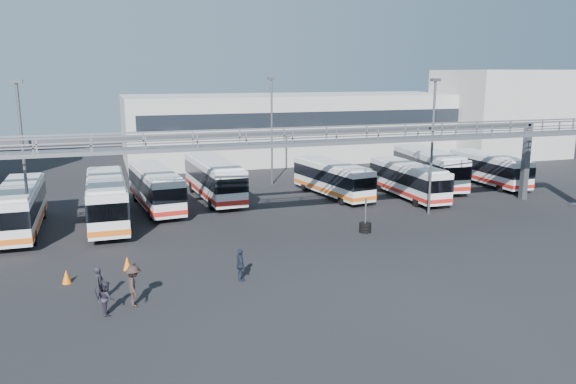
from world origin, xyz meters
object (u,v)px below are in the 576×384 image
object	(u,v)px
bus_7	(408,179)
bus_4	(214,177)
light_pole_left	(23,154)
pedestrian_a	(99,284)
pedestrian_c	(134,286)
cone_left	(66,276)
light_pole_back	(272,125)
bus_9	(489,168)
bus_8	(429,167)
pedestrian_d	(240,265)
tire_stack	(365,227)
bus_6	(332,178)
bus_1	(20,206)
pedestrian_b	(107,298)
light_pole_mid	(432,140)
cone_right	(127,263)
bus_2	(107,199)
bus_3	(155,187)

from	to	relation	value
bus_7	bus_4	bearing A→B (deg)	163.45
light_pole_left	bus_4	bearing A→B (deg)	34.67
pedestrian_a	pedestrian_c	xyz separation A→B (m)	(1.51, -1.02, 0.12)
cone_left	light_pole_back	bearing A→B (deg)	51.10
bus_9	pedestrian_c	world-z (taller)	bus_9
bus_8	pedestrian_d	bearing A→B (deg)	-133.44
light_pole_back	tire_stack	distance (m)	18.83
bus_4	bus_6	size ratio (longest dim) A/B	1.12
bus_1	pedestrian_b	distance (m)	16.64
pedestrian_d	pedestrian_a	bearing A→B (deg)	92.76
light_pole_back	bus_4	bearing A→B (deg)	-144.36
light_pole_mid	bus_7	size ratio (longest dim) A/B	1.02
cone_right	bus_9	bearing A→B (deg)	22.06
bus_1	bus_4	xyz separation A→B (m)	(14.37, 5.94, 0.10)
tire_stack	bus_2	bearing A→B (deg)	155.26
pedestrian_a	tire_stack	bearing A→B (deg)	-48.12
light_pole_mid	tire_stack	xyz separation A→B (m)	(-6.84, -3.02, -5.33)
pedestrian_c	light_pole_back	bearing A→B (deg)	-31.25
light_pole_mid	light_pole_back	bearing A→B (deg)	118.07
pedestrian_c	tire_stack	xyz separation A→B (m)	(15.59, 7.78, -0.57)
light_pole_mid	bus_3	world-z (taller)	light_pole_mid
bus_8	pedestrian_c	xyz separation A→B (m)	(-28.25, -20.21, -0.94)
light_pole_left	cone_right	distance (m)	10.15
bus_6	pedestrian_c	world-z (taller)	bus_6
bus_6	pedestrian_b	distance (m)	27.33
bus_2	cone_right	distance (m)	10.40
pedestrian_b	tire_stack	bearing A→B (deg)	-68.10
bus_6	pedestrian_b	xyz separation A→B (m)	(-19.06, -19.57, -0.91)
bus_4	bus_9	size ratio (longest dim) A/B	1.15
pedestrian_c	cone_right	distance (m)	5.18
bus_1	pedestrian_c	size ratio (longest dim) A/B	5.53
pedestrian_a	bus_8	bearing A→B (deg)	-36.87
light_pole_back	bus_4	world-z (taller)	light_pole_back
cone_left	bus_7	bearing A→B (deg)	24.60
bus_7	bus_6	bearing A→B (deg)	156.28
bus_4	cone_left	distance (m)	20.35
light_pole_left	bus_9	xyz separation A→B (m)	(39.68, 7.20, -4.05)
light_pole_left	bus_7	world-z (taller)	light_pole_left
light_pole_back	pedestrian_d	world-z (taller)	light_pole_back
bus_1	pedestrian_b	size ratio (longest dim) A/B	7.01
bus_9	pedestrian_a	size ratio (longest dim) A/B	5.89
light_pole_mid	bus_4	bearing A→B (deg)	144.84
pedestrian_c	cone_left	size ratio (longest dim) A/B	2.64
bus_4	bus_3	bearing A→B (deg)	-162.39
bus_4	bus_9	distance (m)	26.35
bus_1	bus_9	bearing A→B (deg)	5.24
pedestrian_b	tire_stack	xyz separation A→B (m)	(16.79, 8.37, -0.37)
cone_right	tire_stack	world-z (taller)	tire_stack
light_pole_left	bus_8	distance (m)	35.06
bus_9	tire_stack	xyz separation A→B (m)	(-18.52, -11.22, -1.28)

